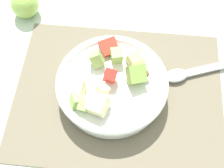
{
  "coord_description": "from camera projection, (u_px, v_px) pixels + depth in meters",
  "views": [
    {
      "loc": [
        -0.02,
        0.32,
        0.62
      ],
      "look_at": [
        0.01,
        0.0,
        0.04
      ],
      "focal_mm": 48.56,
      "sensor_mm": 36.0,
      "label": 1
    }
  ],
  "objects": [
    {
      "name": "serving_spoon",
      "position": [
        197.0,
        71.0,
        0.72
      ],
      "size": [
        0.23,
        0.11,
        0.01
      ],
      "color": "#B7B7BC",
      "rests_on": "placemat"
    },
    {
      "name": "whole_apple",
      "position": [
        25.0,
        4.0,
        0.79
      ],
      "size": [
        0.07,
        0.07,
        0.08
      ],
      "color": "#9EC656",
      "rests_on": "ground_plane"
    },
    {
      "name": "ground_plane",
      "position": [
        118.0,
        94.0,
        0.7
      ],
      "size": [
        2.4,
        2.4,
        0.0
      ],
      "primitive_type": "plane",
      "color": "silver"
    },
    {
      "name": "salad_bowl",
      "position": [
        112.0,
        85.0,
        0.67
      ],
      "size": [
        0.25,
        0.25,
        0.09
      ],
      "color": "white",
      "rests_on": "placemat"
    },
    {
      "name": "placemat",
      "position": [
        118.0,
        93.0,
        0.7
      ],
      "size": [
        0.48,
        0.37,
        0.01
      ],
      "primitive_type": "cube",
      "color": "#756B56",
      "rests_on": "ground_plane"
    }
  ]
}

